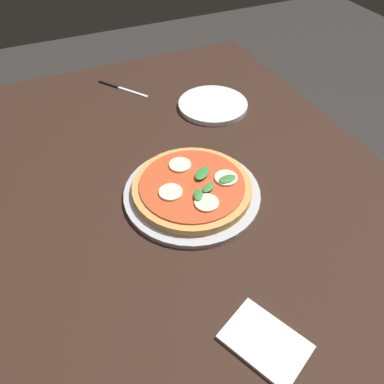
{
  "coord_description": "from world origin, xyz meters",
  "views": [
    {
      "loc": [
        -0.46,
        0.22,
        1.38
      ],
      "look_at": [
        0.09,
        -0.02,
        0.79
      ],
      "focal_mm": 35.76,
      "sensor_mm": 36.0,
      "label": 1
    }
  ],
  "objects_px": {
    "plate_white": "(213,105)",
    "napkin": "(265,342)",
    "dining_table": "(199,254)",
    "pizza": "(192,187)",
    "serving_tray": "(192,193)",
    "knife": "(117,86)"
  },
  "relations": [
    {
      "from": "knife",
      "to": "serving_tray",
      "type": "bearing_deg",
      "value": -177.75
    },
    {
      "from": "plate_white",
      "to": "knife",
      "type": "xyz_separation_m",
      "value": [
        0.22,
        0.22,
        -0.0
      ]
    },
    {
      "from": "dining_table",
      "to": "napkin",
      "type": "height_order",
      "value": "napkin"
    },
    {
      "from": "pizza",
      "to": "plate_white",
      "type": "height_order",
      "value": "pizza"
    },
    {
      "from": "plate_white",
      "to": "napkin",
      "type": "relative_size",
      "value": 1.53
    },
    {
      "from": "dining_table",
      "to": "napkin",
      "type": "xyz_separation_m",
      "value": [
        -0.26,
        0.01,
        0.1
      ]
    },
    {
      "from": "serving_tray",
      "to": "plate_white",
      "type": "height_order",
      "value": "plate_white"
    },
    {
      "from": "plate_white",
      "to": "knife",
      "type": "bearing_deg",
      "value": 44.88
    },
    {
      "from": "dining_table",
      "to": "napkin",
      "type": "relative_size",
      "value": 11.89
    },
    {
      "from": "dining_table",
      "to": "pizza",
      "type": "xyz_separation_m",
      "value": [
        0.09,
        -0.02,
        0.12
      ]
    },
    {
      "from": "knife",
      "to": "napkin",
      "type": "bearing_deg",
      "value": 179.44
    },
    {
      "from": "pizza",
      "to": "serving_tray",
      "type": "bearing_deg",
      "value": 139.92
    },
    {
      "from": "dining_table",
      "to": "plate_white",
      "type": "height_order",
      "value": "plate_white"
    },
    {
      "from": "plate_white",
      "to": "pizza",
      "type": "bearing_deg",
      "value": 146.59
    },
    {
      "from": "serving_tray",
      "to": "plate_white",
      "type": "distance_m",
      "value": 0.36
    },
    {
      "from": "plate_white",
      "to": "napkin",
      "type": "xyz_separation_m",
      "value": [
        -0.66,
        0.23,
        -0.0
      ]
    },
    {
      "from": "napkin",
      "to": "pizza",
      "type": "bearing_deg",
      "value": -4.96
    },
    {
      "from": "serving_tray",
      "to": "plate_white",
      "type": "bearing_deg",
      "value": -33.45
    },
    {
      "from": "napkin",
      "to": "knife",
      "type": "bearing_deg",
      "value": -0.56
    },
    {
      "from": "pizza",
      "to": "plate_white",
      "type": "bearing_deg",
      "value": -33.41
    },
    {
      "from": "napkin",
      "to": "plate_white",
      "type": "bearing_deg",
      "value": -19.33
    },
    {
      "from": "plate_white",
      "to": "napkin",
      "type": "bearing_deg",
      "value": 160.67
    }
  ]
}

